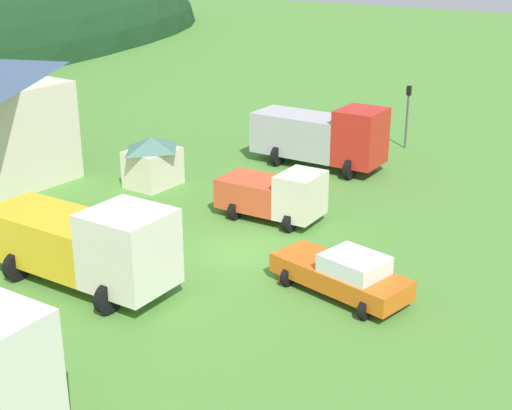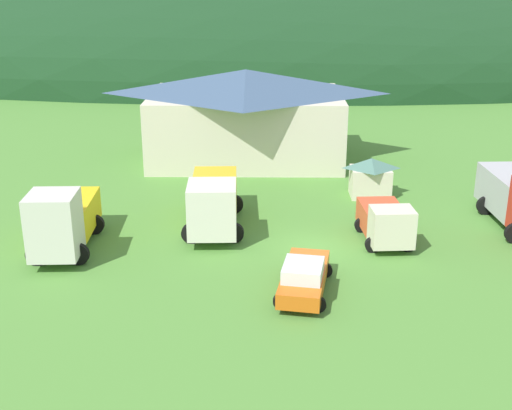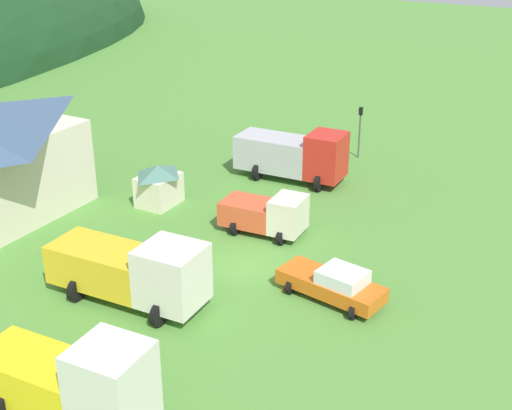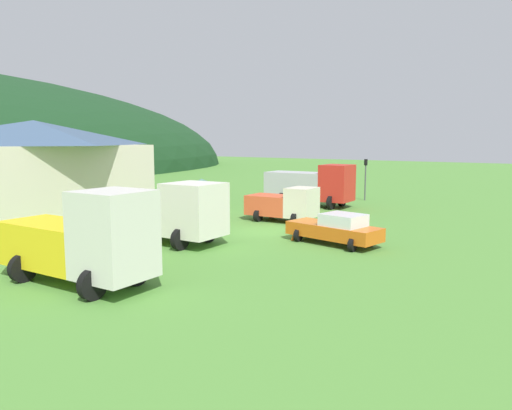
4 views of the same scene
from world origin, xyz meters
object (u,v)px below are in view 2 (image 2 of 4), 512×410
Objects in this scene: play_shed_cream at (371,177)px; flatbed_truck_yellow at (63,220)px; heavy_rig_striped at (213,201)px; traffic_light_west at (71,214)px; traffic_cone_near_pickup at (293,271)px; depot_building at (246,114)px; service_pickup_orange at (304,277)px; light_truck_cream at (386,222)px.

flatbed_truck_yellow is at bearing -151.90° from play_shed_cream.
heavy_rig_striped is (-9.57, -5.77, 0.38)m from play_shed_cream.
traffic_light_west reaches higher than traffic_cone_near_pickup.
heavy_rig_striped is (-1.45, -14.35, -1.83)m from depot_building.
flatbed_truck_yellow is at bearing -100.61° from service_pickup_orange.
traffic_cone_near_pickup is (2.74, -19.77, -3.51)m from depot_building.
depot_building is 4.13× the size of traffic_light_west.
traffic_cone_near_pickup is (-0.40, 2.37, -0.83)m from service_pickup_orange.
play_shed_cream is (8.13, -8.58, -2.21)m from depot_building.
play_shed_cream is 19.27m from flatbed_truck_yellow.
depot_building is at bearing 133.46° from play_shed_cream.
light_truck_cream is (7.79, -16.22, -2.31)m from depot_building.
traffic_light_west is at bearing 47.96° from flatbed_truck_yellow.
traffic_light_west reaches higher than light_truck_cream.
heavy_rig_striped is at bearing -139.61° from service_pickup_orange.
heavy_rig_striped is (7.42, 3.30, -0.10)m from flatbed_truck_yellow.
traffic_cone_near_pickup is at bearing -82.10° from depot_building.
play_shed_cream is at bearing 64.30° from traffic_cone_near_pickup.
depot_building reaches higher than flatbed_truck_yellow.
service_pickup_orange is (4.59, -7.79, -0.85)m from heavy_rig_striped.
play_shed_cream is at bearing 118.94° from heavy_rig_striped.
traffic_cone_near_pickup is (-5.39, -11.19, -1.30)m from play_shed_cream.
traffic_light_west is at bearing 171.73° from traffic_cone_near_pickup.
play_shed_cream is 11.19m from heavy_rig_striped.
traffic_light_west is (-11.38, 3.97, 1.46)m from service_pickup_orange.
flatbed_truck_yellow is 0.96m from traffic_light_west.
play_shed_cream is at bearing 173.69° from light_truck_cream.
service_pickup_orange is 2.54m from traffic_cone_near_pickup.
depot_building is at bearing -162.05° from service_pickup_orange.
depot_building is 14.54m from heavy_rig_striped.
play_shed_cream is at bearing -46.54° from depot_building.
depot_building reaches higher than heavy_rig_striped.
heavy_rig_striped is 9.44m from light_truck_cream.
heavy_rig_striped is 9.08m from service_pickup_orange.
heavy_rig_striped is at bearing 29.37° from traffic_light_west.
flatbed_truck_yellow is (-16.99, -9.07, 0.49)m from play_shed_cream.
light_truck_cream is 7.77× the size of traffic_cone_near_pickup.
traffic_light_west is at bearing -62.78° from heavy_rig_striped.
traffic_cone_near_pickup is (4.19, -5.42, -1.68)m from heavy_rig_striped.
play_shed_cream is 0.73× the size of traffic_light_west.
traffic_light_west is (-6.79, -3.82, 0.61)m from heavy_rig_striped.
depot_building is 18.14m from light_truck_cream.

